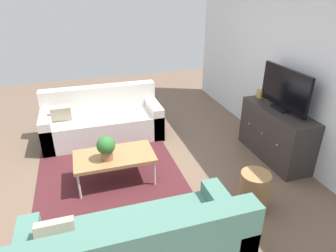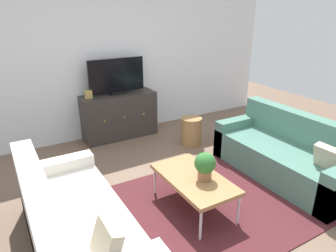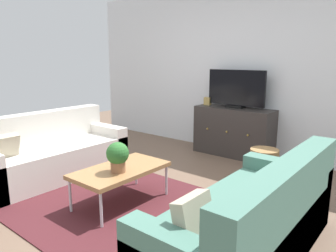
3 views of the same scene
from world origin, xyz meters
name	(u,v)px [view 3 (image 3 of 3)]	position (x,y,z in m)	size (l,w,h in m)	color
ground_plane	(132,203)	(0.00, 0.00, 0.00)	(10.00, 10.00, 0.00)	brown
wall_back	(244,70)	(0.00, 2.55, 1.35)	(6.40, 0.12, 2.70)	white
area_rug	(122,207)	(0.00, -0.15, 0.01)	(2.50, 1.90, 0.01)	#4C1E23
couch_left_side	(49,155)	(-1.43, -0.10, 0.28)	(0.81, 1.90, 0.83)	silver
couch_right_side	(254,226)	(1.43, -0.10, 0.28)	(0.81, 1.90, 0.83)	#4C7A6B
coffee_table	(121,171)	(-0.08, -0.08, 0.37)	(0.56, 1.01, 0.40)	#A37547
potted_plant	(118,156)	(-0.01, -0.18, 0.57)	(0.23, 0.23, 0.31)	#936042
tv_console	(234,132)	(0.00, 2.27, 0.38)	(1.25, 0.47, 0.77)	#332D2B
flat_screen_tv	(236,89)	(0.00, 2.29, 1.06)	(0.95, 0.16, 0.59)	black
mantel_clock	(208,101)	(-0.50, 2.27, 0.83)	(0.11, 0.07, 0.13)	tan
wicker_basket	(264,167)	(0.89, 1.37, 0.23)	(0.34, 0.34, 0.45)	#9E7547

